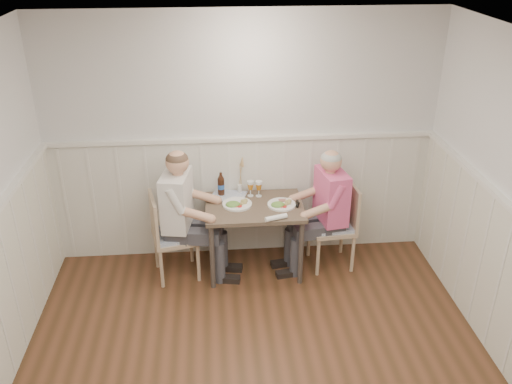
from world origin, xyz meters
TOP-DOWN VIEW (x-y plane):
  - room_shell at (0.00, 0.00)m, footprint 4.04×4.54m
  - wainscot at (0.00, 0.69)m, footprint 4.00×4.49m
  - dining_table at (0.09, 1.84)m, footprint 0.98×0.70m
  - chair_right at (0.95, 1.87)m, footprint 0.47×0.47m
  - chair_left at (-0.77, 1.79)m, footprint 0.51×0.51m
  - man_in_pink at (0.83, 1.84)m, footprint 0.67×0.47m
  - diner_cream at (-0.63, 1.80)m, footprint 0.70×0.50m
  - plate_man at (0.35, 1.81)m, footprint 0.28×0.28m
  - plate_diner at (-0.10, 1.85)m, footprint 0.30×0.30m
  - beer_glass_a at (0.15, 2.04)m, footprint 0.07×0.07m
  - beer_glass_b at (0.07, 2.05)m, footprint 0.07×0.07m
  - beer_bottle at (-0.24, 2.11)m, footprint 0.07×0.07m
  - rolled_napkin at (0.27, 1.53)m, footprint 0.22×0.11m
  - grass_vase at (-0.04, 2.15)m, footprint 0.05×0.05m
  - gingham_mat at (-0.16, 2.07)m, footprint 0.41×0.37m

SIDE VIEW (x-z plane):
  - chair_left at x=-0.77m, z-range 0.04..0.96m
  - chair_right at x=0.95m, z-range 0.04..0.96m
  - man_in_pink at x=0.83m, z-range -0.11..1.23m
  - diner_cream at x=-0.63m, z-range -0.11..1.29m
  - dining_table at x=0.09m, z-range 0.28..1.03m
  - wainscot at x=0.00m, z-range 0.02..1.36m
  - gingham_mat at x=-0.16m, z-range 0.75..0.76m
  - plate_man at x=0.35m, z-range 0.74..0.81m
  - plate_diner at x=-0.10m, z-range 0.74..0.81m
  - rolled_napkin at x=0.27m, z-range 0.75..0.80m
  - beer_bottle at x=-0.24m, z-range 0.74..0.99m
  - beer_glass_b at x=0.07m, z-range 0.78..0.95m
  - beer_glass_a at x=0.15m, z-range 0.78..0.95m
  - grass_vase at x=-0.04m, z-range 0.73..1.15m
  - room_shell at x=0.00m, z-range 0.22..2.82m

